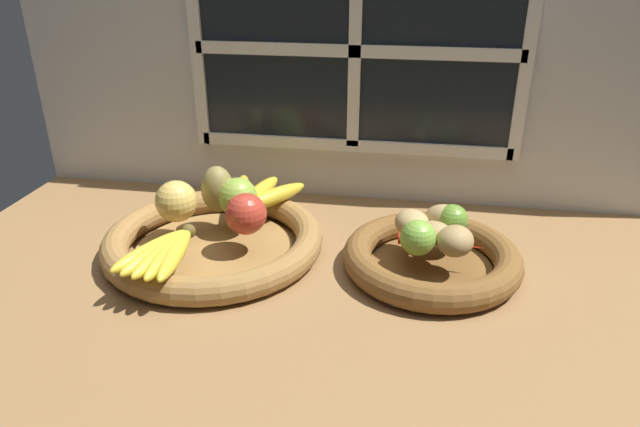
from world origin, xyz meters
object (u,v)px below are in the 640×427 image
(lime_far, at_px, (452,220))
(chili_pepper, at_px, (441,243))
(apple_red_right, at_px, (246,214))
(potato_oblong, at_px, (412,223))
(fruit_bowl_left, at_px, (215,239))
(lime_near, at_px, (418,238))
(potato_back, at_px, (446,219))
(fruit_bowl_right, at_px, (432,257))
(apple_golden_left, at_px, (176,201))
(pear_brown, at_px, (218,189))
(banana_bunch_front, at_px, (163,252))
(potato_large, at_px, (434,233))
(banana_bunch_back, at_px, (257,195))
(potato_small, at_px, (455,241))
(apple_green_back, at_px, (238,197))

(lime_far, bearing_deg, chili_pepper, -108.05)
(apple_red_right, distance_m, potato_oblong, 0.28)
(fruit_bowl_left, xyz_separation_m, lime_near, (0.35, -0.04, 0.05))
(apple_red_right, relative_size, potato_back, 0.98)
(fruit_bowl_right, xyz_separation_m, apple_golden_left, (-0.45, 0.01, 0.06))
(pear_brown, height_order, potato_back, pear_brown)
(banana_bunch_front, xyz_separation_m, potato_large, (0.42, 0.13, 0.01))
(potato_back, height_order, lime_near, lime_near)
(apple_red_right, height_order, potato_back, apple_red_right)
(banana_bunch_front, height_order, banana_bunch_back, banana_bunch_back)
(fruit_bowl_left, distance_m, potato_large, 0.38)
(fruit_bowl_right, bearing_deg, apple_red_right, -177.61)
(pear_brown, bearing_deg, chili_pepper, -11.07)
(chili_pepper, bearing_deg, potato_back, 88.20)
(potato_back, bearing_deg, potato_small, -81.03)
(potato_oblong, height_order, lime_near, lime_near)
(chili_pepper, bearing_deg, fruit_bowl_left, -176.87)
(apple_golden_left, distance_m, lime_far, 0.48)
(potato_large, bearing_deg, chili_pepper, -51.07)
(potato_oblong, xyz_separation_m, lime_near, (0.01, -0.07, 0.01))
(fruit_bowl_right, height_order, apple_red_right, apple_red_right)
(fruit_bowl_right, height_order, potato_small, potato_small)
(potato_small, bearing_deg, lime_near, -173.33)
(banana_bunch_back, height_order, lime_far, lime_far)
(potato_oblong, height_order, lime_far, lime_far)
(fruit_bowl_left, relative_size, pear_brown, 4.38)
(banana_bunch_front, xyz_separation_m, lime_far, (0.45, 0.16, 0.01))
(apple_golden_left, relative_size, potato_small, 1.18)
(banana_bunch_front, bearing_deg, fruit_bowl_right, 16.83)
(apple_golden_left, distance_m, pear_brown, 0.08)
(fruit_bowl_right, relative_size, lime_far, 5.49)
(fruit_bowl_right, bearing_deg, pear_brown, 170.79)
(banana_bunch_back, distance_m, chili_pepper, 0.37)
(fruit_bowl_right, bearing_deg, lime_near, -123.69)
(potato_small, bearing_deg, fruit_bowl_right, 135.00)
(apple_green_back, relative_size, lime_near, 1.24)
(apple_golden_left, bearing_deg, fruit_bowl_right, -1.74)
(potato_oblong, xyz_separation_m, chili_pepper, (0.05, -0.04, -0.01))
(potato_oblong, height_order, chili_pepper, potato_oblong)
(banana_bunch_back, bearing_deg, potato_large, -19.12)
(banana_bunch_back, bearing_deg, potato_small, -22.03)
(fruit_bowl_right, height_order, banana_bunch_back, banana_bunch_back)
(apple_red_right, relative_size, potato_oblong, 1.09)
(potato_oblong, bearing_deg, apple_golden_left, -177.97)
(fruit_bowl_left, relative_size, apple_red_right, 5.41)
(banana_bunch_front, height_order, lime_near, lime_near)
(fruit_bowl_right, xyz_separation_m, lime_far, (0.03, 0.04, 0.05))
(apple_red_right, bearing_deg, lime_near, -5.15)
(banana_bunch_front, bearing_deg, potato_small, 11.78)
(potato_large, bearing_deg, pear_brown, 170.79)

